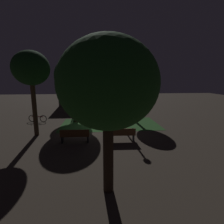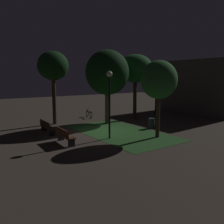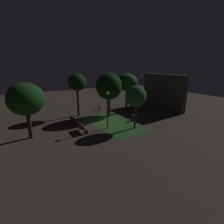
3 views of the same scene
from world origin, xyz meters
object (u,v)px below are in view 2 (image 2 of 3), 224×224
Objects in this scene: tree_tall_center at (135,69)px; lamp_post_plaza_west at (156,79)px; tree_near_wall at (159,80)px; lamp_post_plaza_east at (109,93)px; tree_left_canopy at (53,67)px; bench_front_right at (65,135)px; tree_right_canopy at (107,73)px; trash_bin at (151,123)px; bench_by_lamp at (47,127)px; bicycle at (89,114)px.

tree_tall_center reaches higher than lamp_post_plaza_west.
tree_near_wall is 1.16× the size of lamp_post_plaza_east.
bench_front_right is at bearing -16.34° from tree_left_canopy.
tree_left_canopy is 9.99m from lamp_post_plaza_west.
tree_left_canopy reaches higher than tree_tall_center.
tree_tall_center is (-0.40, 3.23, 0.36)m from tree_right_canopy.
tree_tall_center is at bearing 73.78° from tree_left_canopy.
tree_near_wall is at bearing -35.96° from trash_bin.
tree_tall_center is 1.20× the size of tree_near_wall.
tree_tall_center is at bearing 127.41° from lamp_post_plaza_east.
bench_by_lamp is 2.39× the size of trash_bin.
tree_tall_center is at bearing 114.53° from bench_front_right.
tree_tall_center reaches higher than tree_near_wall.
bicycle is (-3.54, 0.29, -3.76)m from tree_right_canopy.
tree_right_canopy is at bearing -82.97° from tree_tall_center.
tree_right_canopy is at bearing 147.99° from lamp_post_plaza_east.
lamp_post_plaza_west is at bearing 98.62° from tree_tall_center.
lamp_post_plaza_east is at bearing -81.13° from trash_bin.
tree_right_canopy is 1.03× the size of tree_tall_center.
lamp_post_plaza_east is 5.46× the size of trash_bin.
bench_by_lamp is 0.34× the size of lamp_post_plaza_west.
lamp_post_plaza_east is (3.97, -2.48, -1.25)m from tree_right_canopy.
lamp_post_plaza_west is 7.30m from bicycle.
lamp_post_plaza_west reaches higher than tree_near_wall.
tree_left_canopy reaches higher than bench_front_right.
tree_near_wall reaches higher than trash_bin.
bench_front_right is at bearing -88.76° from trash_bin.
tree_left_canopy reaches higher than bicycle.
lamp_post_plaza_west is 3.08× the size of bicycle.
lamp_post_plaza_east is 2.39× the size of bicycle.
lamp_post_plaza_west is (-1.40, 11.53, 3.06)m from bench_by_lamp.
bench_front_right is 3.67m from lamp_post_plaza_east.
lamp_post_plaza_east is (0.50, 2.76, 2.37)m from bench_front_right.
tree_left_canopy reaches higher than trash_bin.
tree_near_wall is 2.77× the size of bicycle.
bicycle is (-1.17, 3.82, -4.23)m from tree_left_canopy.
tree_tall_center reaches higher than bicycle.
trash_bin is at bearing 68.24° from bench_by_lamp.
tree_near_wall is at bearing -27.61° from tree_tall_center.
tree_tall_center is (-3.87, 8.47, 3.98)m from bench_front_right.
tree_tall_center is 5.72m from trash_bin.
tree_near_wall is at bearing 47.90° from bench_by_lamp.
bench_front_right is 7.33m from tree_left_canopy.
lamp_post_plaza_east is at bearing -32.01° from tree_right_canopy.
trash_bin is (-2.12, 1.54, -3.20)m from tree_near_wall.
bicycle is at bearing 141.70° from bench_front_right.
lamp_post_plaza_east is at bearing 9.39° from tree_left_canopy.
bench_by_lamp is at bearing -84.11° from tree_right_canopy.
tree_left_canopy is (-1.97, -6.76, 0.12)m from tree_tall_center.
bicycle is (-3.14, -2.94, -4.11)m from tree_tall_center.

